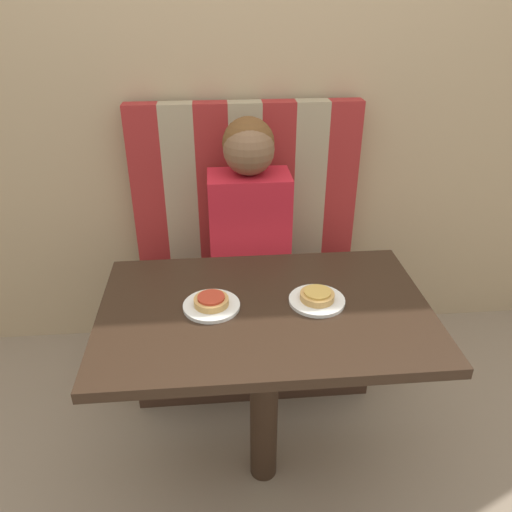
% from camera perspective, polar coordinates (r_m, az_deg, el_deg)
% --- Properties ---
extents(ground_plane, '(12.00, 12.00, 0.00)m').
position_cam_1_polar(ground_plane, '(2.11, 0.84, -23.28)').
color(ground_plane, gray).
extents(wall_back, '(7.00, 0.05, 2.60)m').
position_cam_1_polar(wall_back, '(2.30, -1.52, 19.61)').
color(wall_back, tan).
rests_on(wall_back, ground_plane).
extents(booth_seat, '(1.03, 0.55, 0.49)m').
position_cam_1_polar(booth_seat, '(2.41, -0.68, -7.47)').
color(booth_seat, '#382319').
rests_on(booth_seat, ground_plane).
extents(booth_backrest, '(1.03, 0.08, 0.74)m').
position_cam_1_polar(booth_backrest, '(2.32, -1.22, 8.30)').
color(booth_backrest, maroon).
rests_on(booth_backrest, booth_seat).
extents(dining_table, '(1.04, 0.67, 0.77)m').
position_cam_1_polar(dining_table, '(1.64, 1.00, -8.88)').
color(dining_table, black).
rests_on(dining_table, ground_plane).
extents(person, '(0.34, 0.23, 0.72)m').
position_cam_1_polar(person, '(2.11, -0.79, 6.18)').
color(person, red).
rests_on(person, booth_seat).
extents(plate_left, '(0.18, 0.18, 0.01)m').
position_cam_1_polar(plate_left, '(1.58, -5.10, -5.69)').
color(plate_left, white).
rests_on(plate_left, dining_table).
extents(plate_right, '(0.18, 0.18, 0.01)m').
position_cam_1_polar(plate_right, '(1.61, 6.97, -5.07)').
color(plate_right, white).
rests_on(plate_right, dining_table).
extents(pizza_left, '(0.11, 0.11, 0.03)m').
position_cam_1_polar(pizza_left, '(1.57, -5.13, -5.10)').
color(pizza_left, tan).
rests_on(pizza_left, plate_left).
extents(pizza_right, '(0.11, 0.11, 0.03)m').
position_cam_1_polar(pizza_right, '(1.60, 7.01, -4.49)').
color(pizza_right, tan).
rests_on(pizza_right, plate_right).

